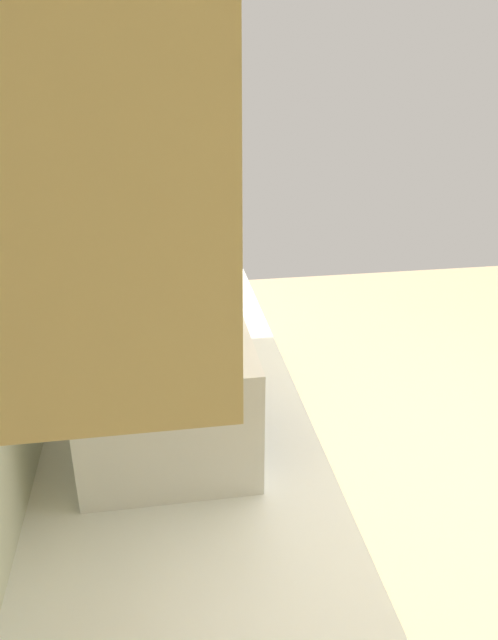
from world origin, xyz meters
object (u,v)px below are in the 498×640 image
at_px(oven_range, 163,315).
at_px(microwave, 168,388).
at_px(bowl, 187,332).
at_px(kettle, 178,265).

distance_m(oven_range, microwave, 1.82).
xyz_separation_m(bowl, kettle, (0.52, -0.00, 0.04)).
distance_m(microwave, bowl, 0.54).
relative_size(microwave, kettle, 2.70).
bearing_deg(bowl, kettle, -0.00).
bearing_deg(microwave, oven_range, -0.09).
relative_size(oven_range, microwave, 2.38).
bearing_deg(oven_range, bowl, -176.71).
bearing_deg(bowl, oven_range, 3.29).
bearing_deg(kettle, oven_range, 5.80).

